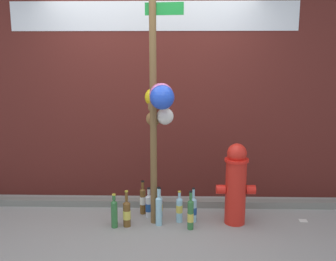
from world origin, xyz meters
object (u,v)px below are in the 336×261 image
bottle_2 (149,205)px  bottle_4 (191,214)px  bottle_1 (155,198)px  bottle_9 (114,213)px  bottle_8 (143,200)px  memorial_post (158,80)px  bottle_6 (159,209)px  bottle_5 (179,209)px  bottle_3 (127,213)px  bottle_7 (193,209)px  bottle_0 (160,206)px  fire_hydrant (236,183)px

bottle_2 → bottle_4: 0.54m
bottle_1 → bottle_9: 0.60m
bottle_9 → bottle_8: bearing=53.7°
memorial_post → bottle_4: 1.42m
bottle_6 → bottle_5: bearing=21.2°
bottle_3 → bottle_8: size_ratio=1.01×
bottle_7 → bottle_9: bearing=-168.8°
bottle_6 → bottle_9: bearing=-171.7°
bottle_5 → bottle_6: bearing=-158.8°
bottle_0 → bottle_9: (-0.46, -0.28, 0.04)m
fire_hydrant → bottle_4: size_ratio=2.11×
bottle_1 → bottle_9: (-0.40, -0.45, 0.00)m
bottle_0 → fire_hydrant: bearing=-9.5°
bottle_3 → bottle_8: (0.14, 0.33, 0.02)m
bottle_0 → bottle_9: bottle_9 is taller
bottle_0 → bottle_3: 0.42m
memorial_post → fire_hydrant: size_ratio=3.11×
memorial_post → bottle_2: (-0.11, 0.16, -1.40)m
bottle_4 → bottle_1: bearing=130.3°
bottle_0 → bottle_8: bearing=156.9°
bottle_2 → bottle_3: bottle_3 is taller
bottle_1 → bottle_8: bottle_8 is taller
bottle_3 → bottle_8: bottle_3 is taller
memorial_post → bottle_7: memorial_post is taller
fire_hydrant → bottle_3: 1.19m
bottle_4 → bottle_9: (-0.79, 0.02, -0.00)m
bottle_5 → bottle_6: (-0.22, -0.08, 0.03)m
memorial_post → bottle_9: 1.45m
bottle_3 → bottle_9: 0.13m
fire_hydrant → bottle_9: fire_hydrant is taller
memorial_post → bottle_1: bearing=99.7°
bottle_6 → bottle_8: bottle_6 is taller
bottle_8 → bottle_2: bearing=-48.6°
fire_hydrant → bottle_9: size_ratio=2.39×
bottle_4 → bottle_6: (-0.33, 0.09, 0.01)m
bottle_1 → bottle_7: size_ratio=0.96×
bottle_1 → bottle_7: (0.43, -0.28, -0.02)m
bottle_5 → bottle_9: bearing=-167.4°
bottle_5 → bottle_1: bearing=133.9°
bottle_4 → memorial_post: bearing=157.7°
bottle_0 → bottle_3: bearing=-143.4°
bottle_2 → bottle_9: bottle_9 is taller
bottle_1 → bottle_7: bearing=-32.9°
bottle_6 → memorial_post: bearing=100.0°
bottle_2 → bottle_8: (-0.07, 0.09, 0.03)m
bottle_4 → bottle_8: 0.65m
fire_hydrant → bottle_2: size_ratio=2.58×
bottle_4 → bottle_6: 0.34m
bottle_7 → bottle_9: (-0.83, -0.16, 0.02)m
bottle_1 → bottle_3: size_ratio=0.93×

